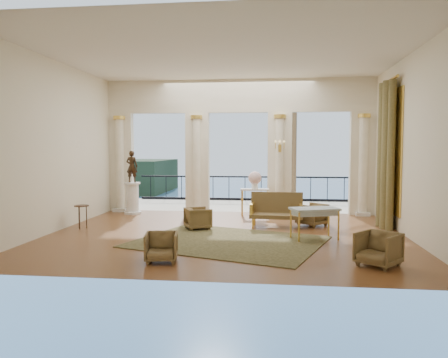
# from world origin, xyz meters

# --- Properties ---
(floor) EXTENTS (9.00, 9.00, 0.00)m
(floor) POSITION_xyz_m (0.00, 0.00, 0.00)
(floor) COLOR #4C2611
(floor) RESTS_ON ground
(room_walls) EXTENTS (9.00, 9.00, 9.00)m
(room_walls) POSITION_xyz_m (0.00, -1.12, 2.88)
(room_walls) COLOR white
(room_walls) RESTS_ON ground
(arcade) EXTENTS (9.00, 0.56, 4.50)m
(arcade) POSITION_xyz_m (-0.00, 3.82, 2.58)
(arcade) COLOR beige
(arcade) RESTS_ON ground
(terrace) EXTENTS (10.00, 3.60, 0.10)m
(terrace) POSITION_xyz_m (0.00, 5.80, -0.05)
(terrace) COLOR #B8AF98
(terrace) RESTS_ON ground
(balustrade) EXTENTS (9.00, 0.06, 1.03)m
(balustrade) POSITION_xyz_m (0.00, 7.40, 0.41)
(balustrade) COLOR black
(balustrade) RESTS_ON terrace
(palm_tree) EXTENTS (2.00, 2.00, 4.50)m
(palm_tree) POSITION_xyz_m (2.00, 6.60, 4.09)
(palm_tree) COLOR #4C3823
(palm_tree) RESTS_ON terrace
(headland) EXTENTS (22.00, 18.00, 6.00)m
(headland) POSITION_xyz_m (-30.00, 70.00, -3.00)
(headland) COLOR black
(headland) RESTS_ON sea
(sea) EXTENTS (160.00, 160.00, 0.00)m
(sea) POSITION_xyz_m (0.00, 60.00, -6.00)
(sea) COLOR #2C5E9C
(sea) RESTS_ON ground
(curtain) EXTENTS (0.33, 1.40, 4.09)m
(curtain) POSITION_xyz_m (4.28, 1.50, 2.02)
(curtain) COLOR brown
(curtain) RESTS_ON ground
(window_frame) EXTENTS (0.04, 1.60, 3.40)m
(window_frame) POSITION_xyz_m (4.47, 1.50, 2.10)
(window_frame) COLOR #E5B94B
(window_frame) RESTS_ON room_walls
(wall_sconce) EXTENTS (0.30, 0.11, 0.33)m
(wall_sconce) POSITION_xyz_m (1.40, 3.51, 2.23)
(wall_sconce) COLOR #E5B94B
(wall_sconce) RESTS_ON arcade
(rug) EXTENTS (4.98, 4.40, 0.02)m
(rug) POSITION_xyz_m (0.17, -0.89, 0.01)
(rug) COLOR #2D3016
(rug) RESTS_ON ground
(armchair_a) EXTENTS (0.70, 0.67, 0.63)m
(armchair_a) POSITION_xyz_m (-0.93, -2.80, 0.31)
(armchair_a) COLOR #47351E
(armchair_a) RESTS_ON ground
(armchair_b) EXTENTS (0.94, 0.93, 0.70)m
(armchair_b) POSITION_xyz_m (3.17, -2.65, 0.35)
(armchair_b) COLOR #47351E
(armchair_b) RESTS_ON ground
(armchair_c) EXTENTS (0.94, 0.94, 0.71)m
(armchair_c) POSITION_xyz_m (2.30, 1.52, 0.35)
(armchair_c) COLOR #47351E
(armchair_c) RESTS_ON ground
(armchair_d) EXTENTS (0.82, 0.83, 0.65)m
(armchair_d) POSITION_xyz_m (-0.82, 0.65, 0.33)
(armchair_d) COLOR #47351E
(armchair_d) RESTS_ON ground
(settee) EXTENTS (1.48, 0.69, 0.96)m
(settee) POSITION_xyz_m (1.30, 1.25, 0.48)
(settee) COLOR #47351E
(settee) RESTS_ON ground
(game_table) EXTENTS (1.25, 0.95, 0.76)m
(game_table) POSITION_xyz_m (2.20, -0.34, 0.68)
(game_table) COLOR #98B0BC
(game_table) RESTS_ON ground
(pedestal) EXTENTS (0.58, 0.58, 1.06)m
(pedestal) POSITION_xyz_m (-3.50, 3.15, 0.51)
(pedestal) COLOR silver
(pedestal) RESTS_ON ground
(statue) EXTENTS (0.40, 0.27, 1.06)m
(statue) POSITION_xyz_m (-3.50, 3.15, 1.59)
(statue) COLOR #302115
(statue) RESTS_ON pedestal
(console_table) EXTENTS (0.95, 0.41, 0.88)m
(console_table) POSITION_xyz_m (0.60, 3.24, 0.73)
(console_table) COLOR silver
(console_table) RESTS_ON ground
(urn) EXTENTS (0.43, 0.43, 0.57)m
(urn) POSITION_xyz_m (0.60, 3.24, 1.21)
(urn) COLOR white
(urn) RESTS_ON console_table
(side_table) EXTENTS (0.40, 0.40, 0.64)m
(side_table) POSITION_xyz_m (-4.00, 0.35, 0.55)
(side_table) COLOR black
(side_table) RESTS_ON ground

